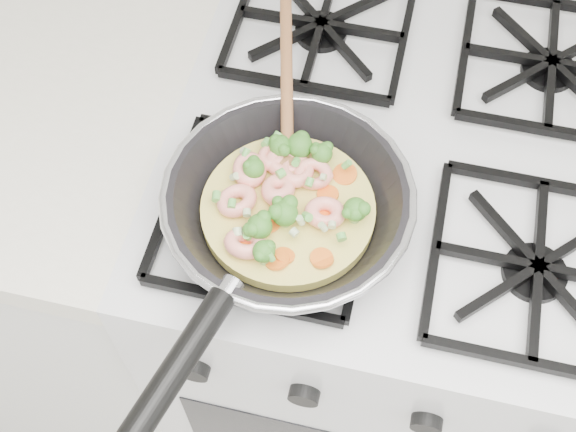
# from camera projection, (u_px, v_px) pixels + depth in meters

# --- Properties ---
(stove) EXTENTS (0.60, 0.60, 0.92)m
(stove) POSITION_uv_depth(u_px,v_px,m) (378.00, 295.00, 1.28)
(stove) COLOR silver
(stove) RESTS_ON ground
(skillet) EXTENTS (0.27, 0.59, 0.08)m
(skillet) POSITION_uv_depth(u_px,v_px,m) (285.00, 205.00, 0.79)
(skillet) COLOR black
(skillet) RESTS_ON stove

